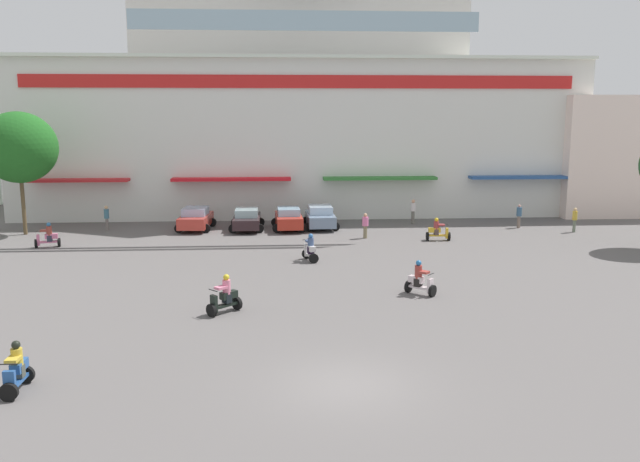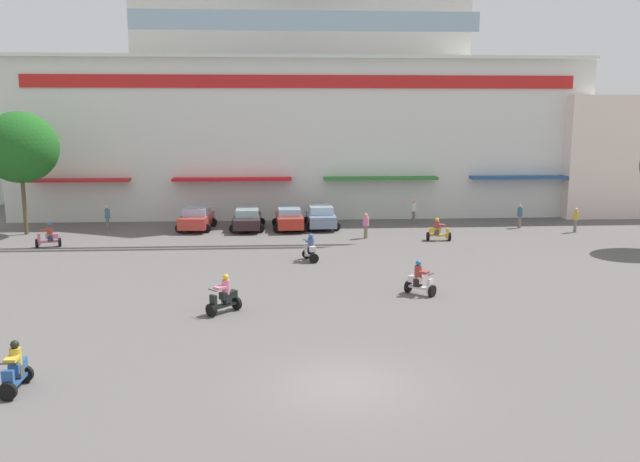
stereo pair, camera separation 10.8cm
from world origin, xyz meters
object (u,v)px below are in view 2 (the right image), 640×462
Objects in this scene: scooter_rider_3 at (310,249)px; pedestrian_3 at (414,210)px; scooter_rider_0 at (438,231)px; pedestrian_2 at (366,224)px; scooter_rider_2 at (15,371)px; pedestrian_0 at (107,216)px; scooter_rider_5 at (420,281)px; parked_car_0 at (196,218)px; parked_car_2 at (289,219)px; pedestrian_4 at (576,218)px; scooter_rider_6 at (49,237)px; plaza_tree_0 at (20,147)px; parked_car_3 at (321,217)px; scooter_rider_8 at (224,297)px; parked_car_1 at (248,219)px; pedestrian_1 at (520,215)px.

pedestrian_3 is (7.96, 11.44, 0.36)m from scooter_rider_3.
scooter_rider_0 is 4.53m from pedestrian_2.
pedestrian_0 is at bearing 98.49° from scooter_rider_2.
parked_car_0 is at bearing 124.59° from scooter_rider_5.
parked_car_2 is 2.45× the size of pedestrian_4.
pedestrian_0 reaches higher than scooter_rider_6.
parked_car_0 reaches higher than scooter_rider_0.
pedestrian_3 is 1.06× the size of pedestrian_4.
plaza_tree_0 reaches higher than parked_car_3.
pedestrian_3 is (17.19, 27.64, 0.38)m from scooter_rider_2.
pedestrian_3 is at bearing 51.57° from pedestrian_2.
plaza_tree_0 is 1.96× the size of parked_car_0.
parked_car_3 is at bearing 18.22° from scooter_rider_6.
pedestrian_3 reaches higher than scooter_rider_8.
parked_car_0 reaches higher than parked_car_1.
plaza_tree_0 is at bearing 144.83° from scooter_rider_5.
pedestrian_4 is at bearing 4.66° from scooter_rider_6.
pedestrian_4 is (18.92, -2.30, 0.19)m from parked_car_2.
pedestrian_2 is (21.97, -2.79, -4.75)m from plaza_tree_0.
parked_car_0 is 2.67× the size of scooter_rider_0.
scooter_rider_5 reaches higher than scooter_rider_6.
scooter_rider_0 is 27.62m from scooter_rider_2.
parked_car_3 is 2.68× the size of scooter_rider_3.
plaza_tree_0 is at bearing 172.75° from pedestrian_2.
parked_car_1 is 2.52× the size of pedestrian_4.
plaza_tree_0 is 11.99m from parked_car_0.
parked_car_0 is at bearing -174.76° from pedestrian_3.
plaza_tree_0 is 4.87× the size of pedestrian_1.
scooter_rider_0 is 1.02× the size of scooter_rider_6.
pedestrian_2 is 14.20m from pedestrian_4.
scooter_rider_0 is 1.02× the size of scooter_rider_2.
pedestrian_1 is (30.16, 4.60, 0.32)m from scooter_rider_6.
scooter_rider_5 is (13.68, 9.30, -0.00)m from scooter_rider_2.
parked_car_0 is 2.38× the size of pedestrian_0.
scooter_rider_5 is 0.87× the size of pedestrian_3.
scooter_rider_3 is at bearing -148.04° from pedestrian_1.
pedestrian_0 is at bearing 167.23° from scooter_rider_0.
pedestrian_2 is (4.77, -3.48, 0.14)m from parked_car_2.
parked_car_1 is 2.78× the size of scooter_rider_6.
pedestrian_3 is at bearing 58.12° from scooter_rider_2.
pedestrian_0 is (-17.60, 16.95, 0.36)m from scooter_rider_5.
scooter_rider_6 reaches higher than scooter_rider_0.
pedestrian_3 is at bearing 16.20° from scooter_rider_6.
scooter_rider_5 is (-3.77, -12.11, 0.03)m from scooter_rider_0.
parked_car_0 is 2.68× the size of scooter_rider_3.
scooter_rider_2 is 0.91× the size of pedestrian_1.
scooter_rider_2 is 16.54m from scooter_rider_5.
parked_car_0 is at bearing 33.69° from scooter_rider_6.
scooter_rider_0 is 1.00× the size of scooter_rider_5.
scooter_rider_2 is (-5.46, -26.00, -0.11)m from parked_car_1.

